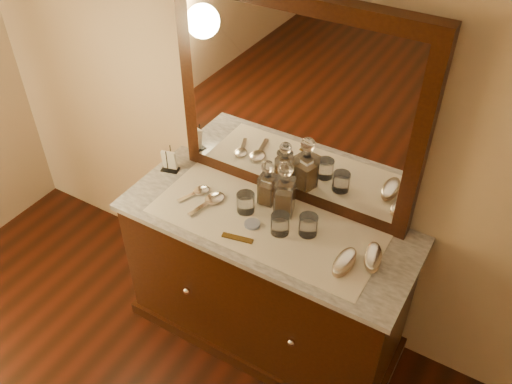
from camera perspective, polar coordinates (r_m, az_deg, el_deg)
dresser_cabinet at (r=2.87m, az=1.03°, el=-9.51°), size 1.40×0.55×0.82m
dresser_plinth at (r=3.16m, az=0.95°, el=-13.88°), size 1.46×0.59×0.08m
knob_left at (r=2.80m, az=-7.35°, el=-10.31°), size 0.04×0.04×0.04m
knob_right at (r=2.60m, az=3.74°, el=-15.58°), size 0.04×0.04×0.04m
marble_top at (r=2.56m, az=1.14°, el=-3.31°), size 1.44×0.59×0.03m
mirror_frame at (r=2.43m, az=4.22°, el=9.06°), size 1.20×0.08×1.00m
mirror_glass at (r=2.40m, az=3.84°, el=8.71°), size 1.06×0.01×0.86m
lace_runner at (r=2.54m, az=0.92°, el=-3.30°), size 1.10×0.45×0.00m
pin_dish at (r=2.52m, az=-0.40°, el=-3.40°), size 0.09×0.09×0.01m
comb at (r=2.46m, az=-1.98°, el=-4.88°), size 0.15×0.06×0.01m
napkin_rack at (r=2.86m, az=-9.14°, el=3.21°), size 0.10×0.08×0.14m
decanter_left at (r=2.59m, az=1.21°, el=0.57°), size 0.08×0.08×0.25m
decanter_right at (r=2.52m, az=3.05°, el=-0.20°), size 0.11×0.11×0.30m
brush_near at (r=2.36m, az=9.32°, el=-7.33°), size 0.08×0.18×0.05m
brush_far at (r=2.40m, az=12.25°, el=-6.75°), size 0.12×0.18×0.05m
hand_mirror_outer at (r=2.71m, az=-6.07°, el=0.07°), size 0.11×0.19×0.02m
hand_mirror_inner at (r=2.65m, az=-4.68°, el=-0.86°), size 0.11×0.23×0.02m
tumblers at (r=2.49m, az=2.29°, el=-2.66°), size 0.41×0.15×0.10m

